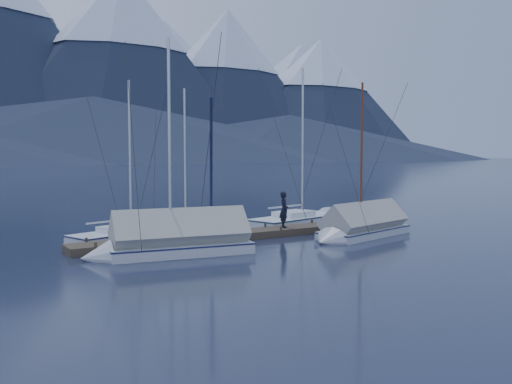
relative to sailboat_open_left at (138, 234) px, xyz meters
The scene contains 9 objects.
ground 6.99m from the sailboat_open_left, 45.56° to the right, with size 1000.00×1000.00×0.00m, color black.
dock 5.73m from the sailboat_open_left, 31.42° to the right, with size 18.00×1.50×0.54m.
mooring_posts 5.32m from the sailboat_open_left, 34.23° to the right, with size 15.12×1.52×0.35m.
sailboat_open_left is the anchor object (origin of this frame).
sailboat_open_mid 2.70m from the sailboat_open_left, 23.83° to the right, with size 6.13×4.19×7.94m.
sailboat_open_right 10.35m from the sailboat_open_left, ahead, with size 7.72×3.85×9.83m.
sailboat_covered_near 10.75m from the sailboat_open_left, 32.38° to the right, with size 6.66×3.38×8.29m.
sailboat_covered_far 5.27m from the sailboat_open_left, 97.51° to the right, with size 6.97×3.19×9.44m.
person 7.29m from the sailboat_open_left, 24.39° to the right, with size 0.67×0.44×1.82m, color black.
Camera 1 is at (-13.94, -20.22, 4.03)m, focal length 38.00 mm.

